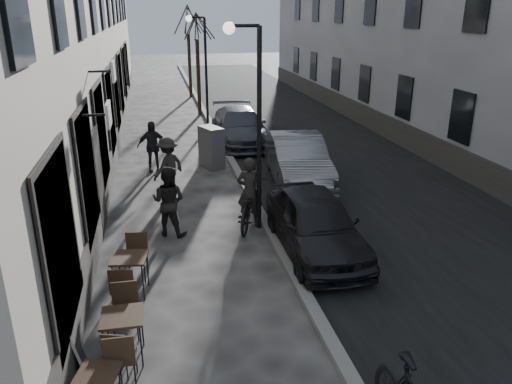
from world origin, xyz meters
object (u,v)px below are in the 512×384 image
object	(u,v)px
car_far	(240,126)
tree_near	(196,23)
streetlamp_far	(202,60)
pedestrian_near	(169,201)
car_mid	(297,159)
pedestrian_mid	(168,166)
streetlamp_near	(252,107)
car_near	(315,223)
pedestrian_far	(152,146)
tree_far	(188,21)
bistro_set_b	(123,332)
bistro_set_c	(131,271)
utility_cabinet	(211,147)
bicycle	(250,205)
sign_board	(69,340)

from	to	relation	value
car_far	tree_near	bearing A→B (deg)	100.16
streetlamp_far	pedestrian_near	size ratio (longest dim) A/B	2.85
car_mid	pedestrian_mid	bearing A→B (deg)	-170.03
streetlamp_near	car_near	xyz separation A→B (m)	(1.17, -1.58, -2.44)
pedestrian_far	streetlamp_far	bearing A→B (deg)	62.06
tree_far	car_near	bearing A→B (deg)	-87.21
bistro_set_b	bistro_set_c	xyz separation A→B (m)	(0.05, 2.00, 0.01)
bistro_set_b	pedestrian_mid	distance (m)	7.73
tree_near	utility_cabinet	size ratio (longest dim) A/B	3.89
pedestrian_far	car_far	world-z (taller)	pedestrian_far
pedestrian_mid	bicycle	bearing A→B (deg)	81.32
tree_near	pedestrian_mid	bearing A→B (deg)	-99.80
bicycle	bistro_set_c	bearing A→B (deg)	66.25
tree_near	car_far	size ratio (longest dim) A/B	1.15
streetlamp_near	bistro_set_c	bearing A→B (deg)	-138.40
sign_board	utility_cabinet	xyz separation A→B (m)	(3.44, 10.15, 0.26)
streetlamp_near	pedestrian_mid	xyz separation A→B (m)	(-2.00, 3.02, -2.27)
streetlamp_near	pedestrian_near	bearing A→B (deg)	178.79
bistro_set_c	pedestrian_near	distance (m)	2.84
tree_near	sign_board	bearing A→B (deg)	-101.28
utility_cabinet	pedestrian_near	distance (m)	5.72
pedestrian_far	tree_near	bearing A→B (deg)	67.80
pedestrian_mid	car_near	xyz separation A→B (m)	(3.17, -4.60, -0.17)
sign_board	bicycle	bearing A→B (deg)	30.53
utility_cabinet	car_mid	xyz separation A→B (m)	(2.56, -2.15, 0.04)
bistro_set_c	streetlamp_far	bearing A→B (deg)	87.21
streetlamp_far	bistro_set_c	bearing A→B (deg)	-101.47
car_near	car_far	xyz separation A→B (m)	(0.00, 10.24, 0.00)
streetlamp_far	bicycle	bearing A→B (deg)	-90.14
utility_cabinet	pedestrian_far	distance (m)	2.06
streetlamp_near	sign_board	xyz separation A→B (m)	(-3.85, -4.65, -2.68)
tree_near	pedestrian_mid	distance (m)	12.73
sign_board	pedestrian_far	distance (m)	10.20
pedestrian_mid	tree_far	bearing A→B (deg)	-140.48
bistro_set_c	pedestrian_far	xyz separation A→B (m)	(0.51, 8.09, 0.39)
streetlamp_far	pedestrian_far	xyz separation A→B (m)	(-2.46, -6.55, -2.27)
pedestrian_near	streetlamp_far	bearing A→B (deg)	-74.26
bistro_set_b	sign_board	xyz separation A→B (m)	(-0.83, -0.01, -0.02)
utility_cabinet	car_near	world-z (taller)	utility_cabinet
bicycle	pedestrian_near	distance (m)	2.11
bicycle	pedestrian_far	size ratio (longest dim) A/B	1.21
utility_cabinet	streetlamp_near	bearing A→B (deg)	-109.37
tree_far	pedestrian_far	distance (m)	16.20
car_near	streetlamp_near	bearing A→B (deg)	126.75
sign_board	car_near	xyz separation A→B (m)	(5.02, 3.07, 0.24)
tree_near	car_far	xyz separation A→B (m)	(1.10, -6.34, -3.94)
streetlamp_near	pedestrian_near	world-z (taller)	streetlamp_near
bistro_set_c	bicycle	distance (m)	4.11
car_near	car_far	bearing A→B (deg)	90.15
bicycle	car_near	distance (m)	2.17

